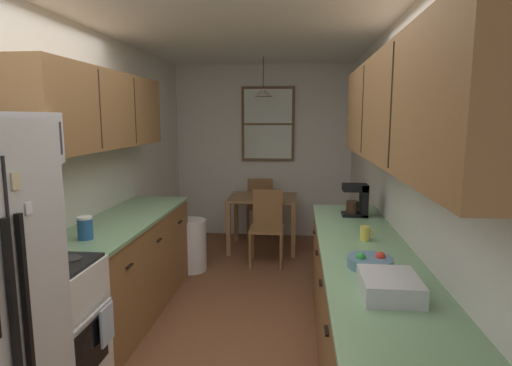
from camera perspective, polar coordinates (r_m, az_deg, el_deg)
name	(u,v)px	position (r m, az deg, el deg)	size (l,w,h in m)	color
ground_plane	(239,310)	(4.12, -2.31, -16.74)	(12.00, 12.00, 0.00)	brown
wall_left	(93,173)	(4.16, -21.16, 1.31)	(0.10, 9.00, 2.55)	silver
wall_right	(394,177)	(3.80, 18.16, 0.80)	(0.10, 9.00, 2.55)	silver
wall_back	(263,151)	(6.37, 0.99, 4.28)	(4.40, 0.10, 2.55)	silver
ceiling_slab	(237,20)	(3.81, -2.56, 21.16)	(4.40, 9.00, 0.08)	white
stove_range	(39,338)	(2.98, -27.25, -18.13)	(0.66, 0.61, 1.10)	white
microwave_over_range	(3,140)	(2.75, -30.96, 4.98)	(0.39, 0.58, 0.31)	silver
counter_left	(127,266)	(4.06, -17.03, -10.62)	(0.64, 2.03, 0.90)	olive
upper_cabinets_left	(101,110)	(3.86, -20.19, 9.21)	(0.33, 2.11, 0.65)	olive
counter_right	(367,321)	(3.01, 14.79, -17.54)	(0.64, 3.19, 0.90)	olive
upper_cabinets_right	(402,108)	(2.69, 19.11, 9.52)	(0.33, 2.87, 0.66)	olive
dining_table	(263,205)	(5.72, 0.94, -3.02)	(0.89, 0.74, 0.73)	olive
dining_chair_near	(267,223)	(5.18, 1.50, -5.47)	(0.40, 0.40, 0.90)	olive
dining_chair_far	(260,204)	(6.31, 0.61, -2.87)	(0.42, 0.42, 0.90)	olive
pendant_light	(263,92)	(5.61, 0.98, 12.12)	(0.25, 0.25, 0.50)	black
back_window	(268,124)	(6.27, 1.63, 7.95)	(0.78, 0.05, 1.09)	brown
trash_bin	(191,245)	(5.04, -8.71, -8.28)	(0.35, 0.35, 0.61)	white
storage_canister	(85,228)	(3.32, -22.06, -5.65)	(0.11, 0.11, 0.17)	#265999
dish_towel	(107,324)	(2.92, -19.47, -17.56)	(0.02, 0.16, 0.24)	silver
coffee_maker	(358,199)	(3.90, 13.60, -2.15)	(0.22, 0.18, 0.29)	black
mug_by_coffeemaker	(365,233)	(3.15, 14.52, -6.59)	(0.11, 0.07, 0.10)	#E5CC4C
fruit_bowl	(370,262)	(2.62, 15.16, -10.19)	(0.27, 0.27, 0.09)	#597F9E
dish_rack	(390,286)	(2.25, 17.59, -13.07)	(0.28, 0.34, 0.10)	silver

